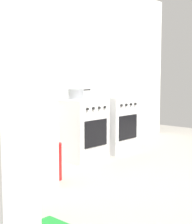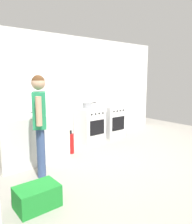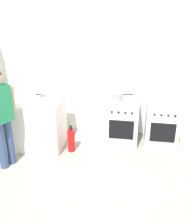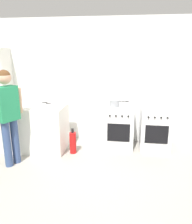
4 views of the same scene
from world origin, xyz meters
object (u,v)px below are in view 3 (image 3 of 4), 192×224
Objects in this scene: fire_extinguisher at (71,140)px; knife_carving at (33,95)px; oven_left at (122,121)px; oven_right at (162,123)px; knife_chef at (48,96)px; person at (0,111)px; pot at (117,96)px.

knife_carving is at bearing 156.39° from fire_extinguisher.
oven_left is 1.00× the size of oven_right.
knife_chef is 0.19× the size of person.
knife_chef is at bearing -175.75° from oven_right.
pot is at bearing 30.13° from fire_extinguisher.
fire_extinguisher is (0.76, -0.33, -0.69)m from knife_carving.
knife_chef is 0.62× the size of fire_extinguisher.
fire_extinguisher is (-0.76, -0.44, -0.70)m from pot.
pot reaches higher than fire_extinguisher.
oven_right is 2.80m from person.
fire_extinguisher is at bearing -33.93° from knife_chef.
pot is 0.24× the size of person.
oven_left is 0.51m from pot.
oven_right is at bearing -0.00° from oven_left.
pot is 1.25m from knife_chef.
oven_right is (0.72, -0.00, -0.00)m from oven_left.
fire_extinguisher is at bearing 31.51° from person.
knife_chef is (-2.07, -0.15, 0.48)m from oven_right.
person is 3.29× the size of fire_extinguisher.
oven_right is at bearing 16.73° from fire_extinguisher.
person is (-1.81, -1.06, 0.56)m from oven_left.
knife_chef is 1.02m from person.
fire_extinguisher is at bearing -151.22° from oven_left.
knife_chef is at bearing 62.98° from person.
knife_carving is (-1.63, -0.15, 0.48)m from oven_left.
oven_left reaches higher than fire_extinguisher.
person reaches higher than pot.
pot reaches higher than knife_carving.
person is at bearing -101.61° from knife_carving.
person is at bearing -148.49° from fire_extinguisher.
oven_left is 2.73× the size of knife_carving.
oven_right is 2.74× the size of knife_chef.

